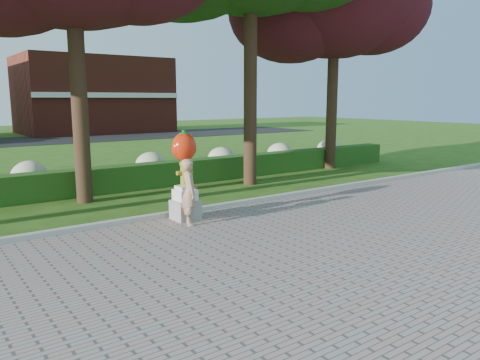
{
  "coord_description": "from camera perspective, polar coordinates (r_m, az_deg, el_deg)",
  "views": [
    {
      "loc": [
        -6.07,
        -7.06,
        2.88
      ],
      "look_at": [
        -0.2,
        1.0,
        1.15
      ],
      "focal_mm": 35.0,
      "sensor_mm": 36.0,
      "label": 1
    }
  ],
  "objects": [
    {
      "name": "hydrant_sculpture",
      "position": [
        11.09,
        -6.77,
        0.88
      ],
      "size": [
        0.62,
        0.59,
        2.13
      ],
      "rotation": [
        0.0,
        0.0,
        0.02
      ],
      "color": "gray",
      "rests_on": "walkway"
    },
    {
      "name": "lawn_hedge",
      "position": [
        15.52,
        -12.54,
        0.4
      ],
      "size": [
        24.0,
        0.7,
        0.8
      ],
      "primitive_type": "cube",
      "color": "#164213",
      "rests_on": "ground"
    },
    {
      "name": "hydrangea_row",
      "position": [
        16.63,
        -12.14,
        1.56
      ],
      "size": [
        20.1,
        1.1,
        0.99
      ],
      "color": "tan",
      "rests_on": "ground"
    },
    {
      "name": "curb",
      "position": [
        12.08,
        -4.83,
        -3.62
      ],
      "size": [
        40.0,
        0.18,
        0.15
      ],
      "primitive_type": "cube",
      "color": "#ADADA5",
      "rests_on": "ground"
    },
    {
      "name": "building_right",
      "position": [
        43.41,
        -17.41,
        9.81
      ],
      "size": [
        12.0,
        8.0,
        6.4
      ],
      "primitive_type": "cube",
      "color": "maroon",
      "rests_on": "ground"
    },
    {
      "name": "walkway",
      "position": [
        7.38,
        25.71,
        -13.98
      ],
      "size": [
        40.0,
        14.0,
        0.04
      ],
      "primitive_type": "cube",
      "color": "gray",
      "rests_on": "ground"
    },
    {
      "name": "street",
      "position": [
        35.7,
        -26.22,
        4.21
      ],
      "size": [
        50.0,
        8.0,
        0.02
      ],
      "primitive_type": "cube",
      "color": "black",
      "rests_on": "ground"
    },
    {
      "name": "ground",
      "position": [
        9.75,
        4.45,
        -7.37
      ],
      "size": [
        100.0,
        100.0,
        0.0
      ],
      "primitive_type": "plane",
      "color": "#275014",
      "rests_on": "ground"
    },
    {
      "name": "woman",
      "position": [
        10.66,
        -6.19,
        -1.46
      ],
      "size": [
        0.54,
        0.65,
        1.52
      ],
      "primitive_type": "imported",
      "rotation": [
        0.0,
        0.0,
        1.21
      ],
      "color": "tan",
      "rests_on": "walkway"
    }
  ]
}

